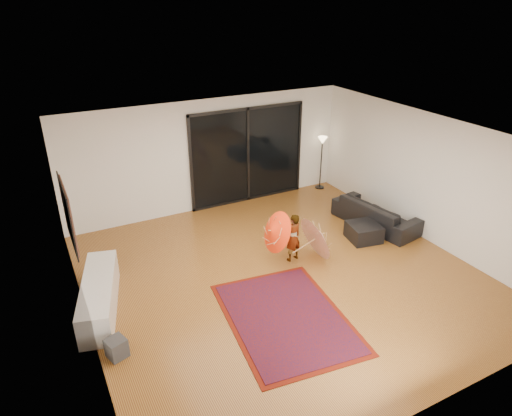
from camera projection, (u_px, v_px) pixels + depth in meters
floor at (283, 276)px, 8.68m from camera, size 7.00×7.00×0.00m
ceiling at (287, 139)px, 7.52m from camera, size 7.00×7.00×0.00m
wall_back at (210, 155)px, 10.90m from camera, size 7.00×0.00×7.00m
wall_front at (439, 329)px, 5.30m from camera, size 7.00×0.00×7.00m
wall_left at (78, 261)px, 6.64m from camera, size 0.00×7.00×7.00m
wall_right at (428, 178)px, 9.56m from camera, size 0.00×7.00×7.00m
sliding_door at (248, 155)px, 11.36m from camera, size 3.06×0.07×2.40m
painting at (68, 215)px, 7.33m from camera, size 0.04×1.28×1.08m
media_console at (99, 296)px, 7.65m from camera, size 1.01×2.07×0.56m
speaker at (117, 348)px, 6.71m from camera, size 0.34×0.34×0.31m
persian_rug at (286, 318)px, 7.55m from camera, size 2.17×2.81×0.02m
sofa at (376, 213)px, 10.44m from camera, size 1.13×2.14×0.60m
ottoman at (364, 232)px, 9.87m from camera, size 0.75×0.75×0.37m
floor_lamp at (322, 148)px, 12.09m from camera, size 0.25×0.25×1.45m
child at (293, 238)px, 9.00m from camera, size 0.41×0.31×1.00m
parasol_orange at (270, 235)px, 8.63m from camera, size 0.49×0.81×0.85m
parasol_white at (323, 234)px, 9.13m from camera, size 0.53×0.93×0.94m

